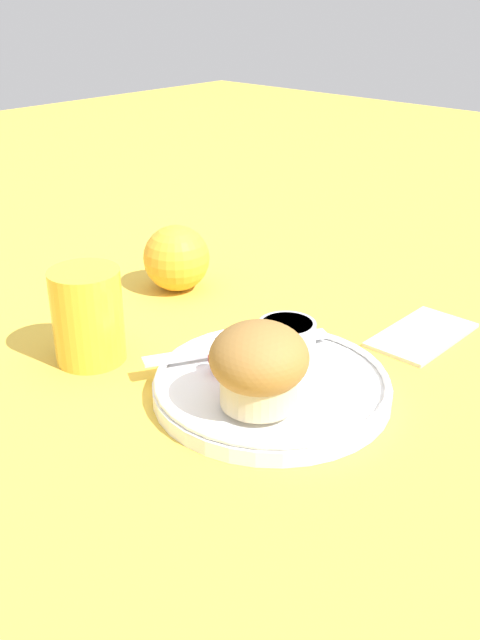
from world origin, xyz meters
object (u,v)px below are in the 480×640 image
orange_fruit (176,258)px  butter_knife (239,346)px  muffin (259,365)px  juice_glass (88,316)px

orange_fruit → butter_knife: bearing=-116.0°
muffin → orange_fruit: bearing=60.2°
muffin → butter_knife: size_ratio=0.48×
muffin → juice_glass: 0.19m
juice_glass → muffin: bearing=-82.2°
juice_glass → orange_fruit: bearing=20.6°
muffin → butter_knife: 0.10m
orange_fruit → muffin: bearing=-119.8°
butter_knife → orange_fruit: (0.09, 0.18, 0.02)m
muffin → orange_fruit: size_ratio=1.04×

